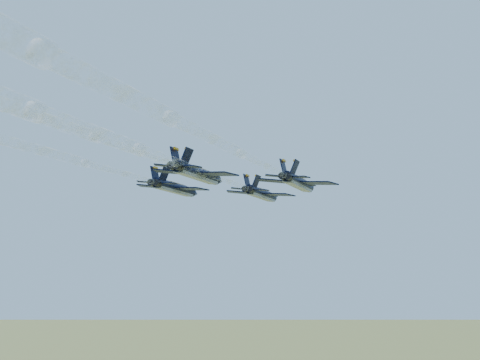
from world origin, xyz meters
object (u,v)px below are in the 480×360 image
(jet_right, at_px, (299,183))
(jet_slot, at_px, (198,174))
(jet_left, at_px, (176,188))
(jet_lead, at_px, (262,194))

(jet_right, distance_m, jet_slot, 16.31)
(jet_left, relative_size, jet_slot, 1.00)
(jet_lead, xyz_separation_m, jet_right, (9.00, -10.91, 0.00))
(jet_slot, bearing_deg, jet_lead, 88.13)
(jet_lead, height_order, jet_right, same)
(jet_lead, relative_size, jet_slot, 1.00)
(jet_lead, xyz_separation_m, jet_slot, (-1.56, -23.33, 0.00))
(jet_slot, bearing_deg, jet_right, 51.58)
(jet_lead, relative_size, jet_right, 1.00)
(jet_left, distance_m, jet_right, 19.55)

